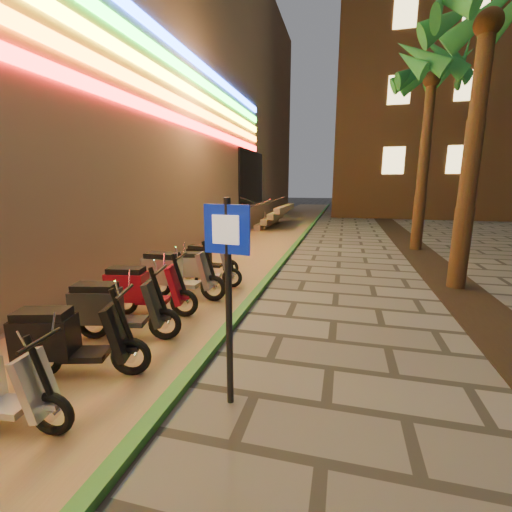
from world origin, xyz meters
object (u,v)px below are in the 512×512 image
(scooter_6, at_px, (113,308))
(scooter_7, at_px, (141,289))
(scooter_5, at_px, (66,339))
(scooter_10, at_px, (207,258))
(scooter_8, at_px, (175,273))
(pedestrian_sign, at_px, (228,276))
(scooter_9, at_px, (201,268))

(scooter_6, bearing_deg, scooter_7, 85.44)
(scooter_5, height_order, scooter_10, scooter_5)
(scooter_8, height_order, scooter_10, scooter_8)
(scooter_7, bearing_deg, pedestrian_sign, -50.01)
(scooter_9, bearing_deg, scooter_6, -104.85)
(scooter_9, bearing_deg, scooter_10, 95.50)
(pedestrian_sign, relative_size, scooter_10, 1.58)
(scooter_6, relative_size, scooter_7, 0.99)
(scooter_7, distance_m, scooter_9, 2.01)
(pedestrian_sign, distance_m, scooter_7, 3.37)
(scooter_9, bearing_deg, pedestrian_sign, -73.59)
(scooter_10, bearing_deg, scooter_8, -84.45)
(scooter_6, distance_m, scooter_9, 2.99)
(scooter_7, bearing_deg, scooter_10, 80.13)
(scooter_8, bearing_deg, scooter_10, 91.70)
(pedestrian_sign, bearing_deg, scooter_7, 147.02)
(scooter_10, bearing_deg, scooter_9, -71.27)
(scooter_8, bearing_deg, scooter_5, -88.96)
(pedestrian_sign, height_order, scooter_6, pedestrian_sign)
(scooter_6, distance_m, scooter_10, 4.15)
(pedestrian_sign, distance_m, scooter_6, 2.72)
(pedestrian_sign, height_order, scooter_10, pedestrian_sign)
(scooter_10, bearing_deg, scooter_6, -85.77)
(pedestrian_sign, bearing_deg, scooter_6, 162.29)
(scooter_5, distance_m, scooter_6, 1.09)
(pedestrian_sign, xyz_separation_m, scooter_8, (-2.32, 3.17, -0.94))
(scooter_9, relative_size, scooter_10, 1.07)
(scooter_7, bearing_deg, scooter_8, 73.51)
(scooter_5, xyz_separation_m, scooter_10, (-0.25, 5.23, -0.06))
(scooter_9, height_order, scooter_10, scooter_9)
(scooter_5, height_order, scooter_8, scooter_8)
(scooter_5, bearing_deg, scooter_9, 72.43)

